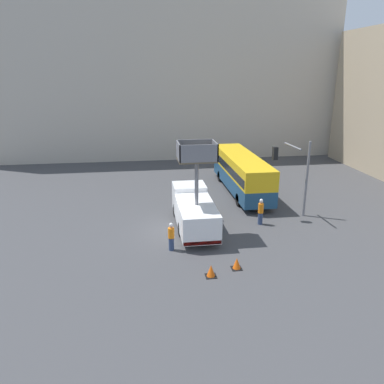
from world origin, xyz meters
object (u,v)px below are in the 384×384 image
city_bus (241,171)px  road_worker_near_truck (171,237)px  utility_truck (194,208)px  road_worker_directing (261,212)px  traffic_cone_near_truck (237,264)px  traffic_light_pole (295,167)px  traffic_cone_mid_road (211,271)px

city_bus → road_worker_near_truck: (-7.12, -10.58, -1.04)m
utility_truck → road_worker_directing: utility_truck is taller
city_bus → traffic_cone_near_truck: size_ratio=17.75×
traffic_light_pole → road_worker_directing: bearing=-158.2°
traffic_light_pole → traffic_cone_near_truck: 9.76m
traffic_light_pole → traffic_cone_mid_road: traffic_light_pole is taller
road_worker_directing → road_worker_near_truck: bearing=174.0°
utility_truck → road_worker_near_truck: utility_truck is taller
traffic_light_pole → road_worker_near_truck: size_ratio=3.17×
traffic_cone_near_truck → traffic_cone_mid_road: 1.65m
utility_truck → road_worker_directing: (4.70, 0.01, -0.50)m
utility_truck → city_bus: (5.31, 7.48, 0.47)m
traffic_cone_mid_road → utility_truck: bearing=89.7°
utility_truck → road_worker_near_truck: bearing=-120.3°
road_worker_near_truck → traffic_cone_mid_road: bearing=-62.1°
utility_truck → traffic_light_pole: utility_truck is taller
traffic_light_pole → traffic_cone_mid_road: 11.15m
traffic_light_pole → traffic_cone_near_truck: bearing=-130.6°
road_worker_near_truck → traffic_cone_near_truck: 4.33m
utility_truck → traffic_cone_near_truck: (1.50, -5.83, -1.14)m
city_bus → road_worker_near_truck: 12.79m
road_worker_directing → traffic_cone_mid_road: (-4.74, -6.44, -0.63)m
city_bus → traffic_light_pole: 6.96m
traffic_light_pole → road_worker_directing: (-2.74, -1.09, -2.80)m
road_worker_directing → city_bus: bearing=53.8°
city_bus → road_worker_directing: 7.55m
road_worker_directing → traffic_cone_near_truck: (-3.20, -5.84, -0.64)m
city_bus → road_worker_near_truck: city_bus is taller
traffic_light_pole → road_worker_near_truck: 10.57m
city_bus → traffic_cone_near_truck: bearing=146.7°
city_bus → road_worker_directing: city_bus is taller
road_worker_directing → traffic_cone_near_truck: size_ratio=2.90×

